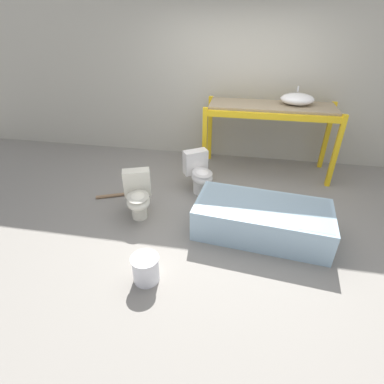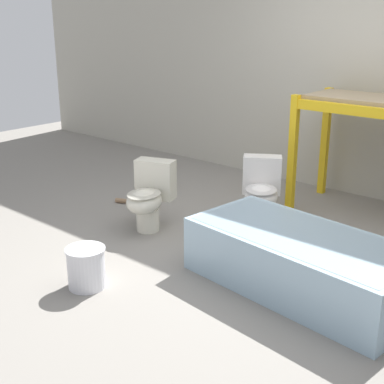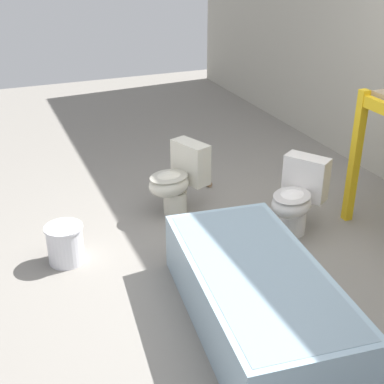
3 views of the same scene
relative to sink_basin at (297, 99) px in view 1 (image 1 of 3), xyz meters
The scene contains 9 objects.
ground_plane 2.08m from the sink_basin, 124.43° to the right, with size 12.00×12.00×0.00m, color gray.
warehouse_wall_rear 1.13m from the sink_basin, 152.25° to the left, with size 10.80×0.08×3.20m.
shelving_rack 0.46m from the sink_basin, behind, with size 2.05×0.74×1.15m.
sink_basin is the anchor object (origin of this frame).
bathtub_main 2.10m from the sink_basin, 103.82° to the right, with size 1.69×0.94×0.42m.
toilet_near 1.88m from the sink_basin, 145.44° to the right, with size 0.56×0.62×0.62m.
toilet_far 2.82m from the sink_basin, 140.21° to the right, with size 0.49×0.60×0.62m.
bucket_white 3.39m from the sink_basin, 120.14° to the right, with size 0.29×0.29×0.30m.
loose_pipe 3.17m from the sink_basin, 152.89° to the right, with size 0.46×0.23×0.05m.
Camera 1 is at (0.19, -3.46, 2.42)m, focal length 28.00 mm.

